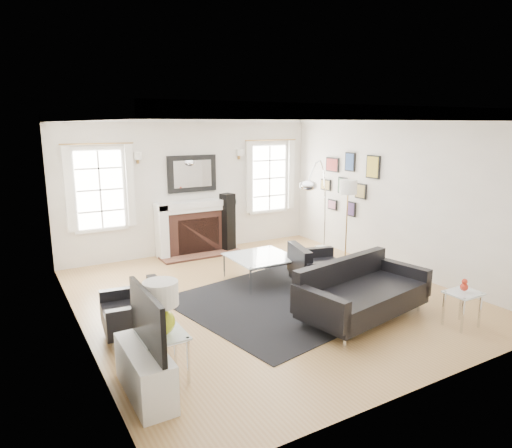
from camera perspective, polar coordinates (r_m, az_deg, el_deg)
floor at (r=7.29m, az=1.34°, el=-8.91°), size 6.00×6.00×0.00m
back_wall at (r=9.56m, az=-8.04°, el=4.78°), size 5.50×0.04×2.80m
front_wall at (r=4.68m, az=20.96°, el=-3.93°), size 5.50×0.04×2.80m
left_wall at (r=5.98m, az=-21.71°, el=-0.56°), size 0.04×6.00×2.80m
right_wall at (r=8.65m, az=17.19°, el=3.55°), size 0.04×6.00×2.80m
ceiling at (r=6.79m, az=1.47°, el=13.67°), size 5.50×6.00×0.02m
crown_molding at (r=6.79m, az=1.46°, el=13.17°), size 5.50×6.00×0.12m
fireplace at (r=9.52m, az=-7.41°, el=-0.48°), size 1.70×0.69×1.11m
mantel_mirror at (r=9.49m, az=-7.98°, el=6.25°), size 1.05×0.07×0.75m
window_left at (r=8.98m, az=-18.94°, el=4.12°), size 1.24×0.15×1.62m
window_right at (r=10.34m, az=1.64°, el=5.80°), size 1.24×0.15×1.62m
gallery_wall at (r=9.52m, az=11.39°, el=5.44°), size 0.04×1.73×1.29m
tv_unit at (r=4.83m, az=-13.68°, el=-16.70°), size 0.35×1.00×1.09m
area_rug at (r=7.18m, az=4.33°, el=-9.23°), size 3.64×3.21×0.01m
sofa at (r=6.55m, az=12.84°, el=-8.45°), size 2.10×1.24×0.65m
armchair_left at (r=6.10m, az=-14.67°, el=-10.60°), size 0.81×0.89×0.55m
armchair_right at (r=7.50m, az=7.53°, el=-5.61°), size 1.01×1.08×0.61m
coffee_table at (r=7.77m, az=0.63°, el=-4.26°), size 1.02×1.02×0.45m
side_table_left at (r=4.99m, az=-11.54°, el=-14.44°), size 0.47×0.47×0.52m
nesting_table at (r=6.70m, az=24.43°, el=-8.65°), size 0.44×0.37×0.48m
gourd_lamp at (r=4.82m, az=-11.77°, el=-9.80°), size 0.36×0.36×0.58m
orange_vase at (r=6.63m, az=24.59°, el=-7.01°), size 0.10×0.10×0.17m
arc_floor_lamp at (r=8.51m, az=7.68°, el=1.98°), size 1.47×1.36×2.08m
stick_floor_lamp at (r=8.75m, az=11.43°, el=4.03°), size 0.33×0.33×1.63m
speaker_tower at (r=9.64m, az=-3.56°, el=0.20°), size 0.30×0.30×1.23m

